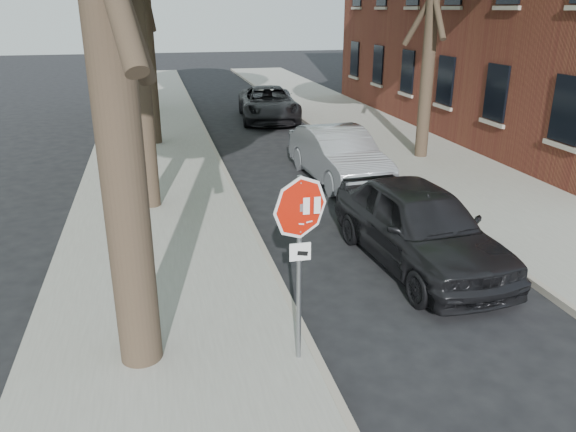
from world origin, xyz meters
name	(u,v)px	position (x,y,z in m)	size (l,w,h in m)	color
ground	(346,357)	(0.00, 0.00, 0.00)	(120.00, 120.00, 0.00)	black
sidewalk_left	(153,158)	(-2.50, 12.00, 0.06)	(4.00, 55.00, 0.12)	gray
sidewalk_right	(395,144)	(6.00, 12.00, 0.06)	(4.00, 55.00, 0.12)	gray
curb_left	(216,154)	(-0.45, 12.00, 0.07)	(0.12, 55.00, 0.13)	#9E9384
curb_right	(341,147)	(3.95, 12.00, 0.07)	(0.12, 55.00, 0.13)	#9E9384
stop_sign	(300,235)	(-0.70, -0.03, 1.95)	(0.76, 0.34, 2.61)	gray
car_a	(419,225)	(2.33, 2.64, 0.80)	(1.88, 4.67, 1.59)	black
car_b	(338,155)	(2.60, 8.29, 0.75)	(1.59, 4.56, 1.50)	#96979D
car_d	(268,104)	(2.54, 17.84, 0.72)	(2.40, 5.20, 1.44)	black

